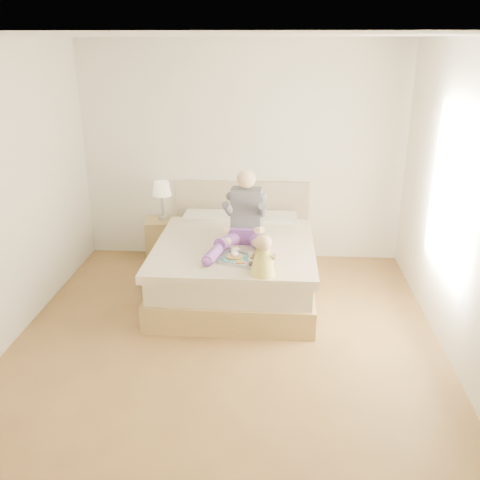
# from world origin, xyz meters

# --- Properties ---
(room) EXTENTS (4.02, 4.22, 2.71)m
(room) POSITION_xyz_m (0.08, 0.01, 1.51)
(room) COLOR brown
(room) RESTS_ON ground
(bed) EXTENTS (1.70, 2.18, 1.00)m
(bed) POSITION_xyz_m (0.00, 1.08, 0.32)
(bed) COLOR olive
(bed) RESTS_ON ground
(nightstand) EXTENTS (0.49, 0.45, 0.53)m
(nightstand) POSITION_xyz_m (-1.00, 1.88, 0.26)
(nightstand) COLOR olive
(nightstand) RESTS_ON ground
(lamp) EXTENTS (0.24, 0.24, 0.49)m
(lamp) POSITION_xyz_m (-0.99, 1.91, 0.90)
(lamp) COLOR #A9ABB0
(lamp) RESTS_ON nightstand
(adult) EXTENTS (0.69, 0.99, 0.81)m
(adult) POSITION_xyz_m (0.11, 0.86, 0.85)
(adult) COLOR #6D3B94
(adult) RESTS_ON bed
(tray) EXTENTS (0.50, 0.44, 0.12)m
(tray) POSITION_xyz_m (0.12, 0.41, 0.64)
(tray) COLOR #A9ABB0
(tray) RESTS_ON bed
(baby) EXTENTS (0.26, 0.36, 0.40)m
(baby) POSITION_xyz_m (0.33, 0.10, 0.77)
(baby) COLOR #DCCF45
(baby) RESTS_ON bed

